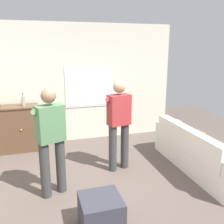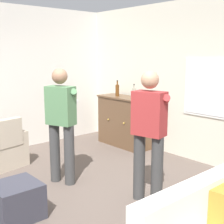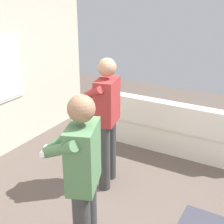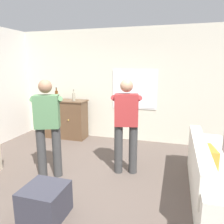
{
  "view_description": "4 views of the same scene",
  "coord_description": "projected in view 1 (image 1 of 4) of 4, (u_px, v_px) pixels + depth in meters",
  "views": [
    {
      "loc": [
        -0.69,
        -3.3,
        2.24
      ],
      "look_at": [
        0.51,
        0.7,
        1.16
      ],
      "focal_mm": 40.0,
      "sensor_mm": 36.0,
      "label": 1
    },
    {
      "loc": [
        3.22,
        -2.01,
        1.88
      ],
      "look_at": [
        0.24,
        0.6,
        1.14
      ],
      "focal_mm": 50.0,
      "sensor_mm": 36.0,
      "label": 2
    },
    {
      "loc": [
        -2.35,
        -0.99,
        2.43
      ],
      "look_at": [
        0.42,
        0.6,
        1.15
      ],
      "focal_mm": 50.0,
      "sensor_mm": 36.0,
      "label": 3
    },
    {
      "loc": [
        1.48,
        -2.76,
        1.9
      ],
      "look_at": [
        0.48,
        0.62,
        1.15
      ],
      "focal_mm": 35.0,
      "sensor_mm": 36.0,
      "label": 4
    }
  ],
  "objects": [
    {
      "name": "sideboard_cabinet",
      "position": [
        10.0,
        129.0,
        5.45
      ],
      "size": [
        1.21,
        0.49,
        1.02
      ],
      "color": "brown",
      "rests_on": "ground"
    },
    {
      "name": "couch",
      "position": [
        194.0,
        154.0,
        4.64
      ],
      "size": [
        0.57,
        2.29,
        0.83
      ],
      "color": "silver",
      "rests_on": "ground"
    },
    {
      "name": "ground",
      "position": [
        93.0,
        198.0,
        3.82
      ],
      "size": [
        10.4,
        10.4,
        0.0
      ],
      "primitive_type": "plane",
      "color": "brown"
    },
    {
      "name": "bottle_liquor_amber",
      "position": [
        23.0,
        101.0,
        5.34
      ],
      "size": [
        0.08,
        0.08,
        0.29
      ],
      "color": "gray",
      "rests_on": "sideboard_cabinet"
    },
    {
      "name": "person_standing_left",
      "position": [
        51.0,
        137.0,
        3.73
      ],
      "size": [
        0.52,
        0.52,
        1.68
      ],
      "color": "#383838",
      "rests_on": "ground"
    },
    {
      "name": "person_standing_right",
      "position": [
        119.0,
        121.0,
        4.54
      ],
      "size": [
        0.54,
        0.51,
        1.68
      ],
      "color": "#383838",
      "rests_on": "ground"
    },
    {
      "name": "wall_back_with_window",
      "position": [
        68.0,
        84.0,
        5.93
      ],
      "size": [
        5.2,
        0.15,
        2.8
      ],
      "color": "beige",
      "rests_on": "ground"
    },
    {
      "name": "ottoman",
      "position": [
        101.0,
        213.0,
        3.16
      ],
      "size": [
        0.52,
        0.52,
        0.42
      ],
      "primitive_type": "cube",
      "color": "#33333D",
      "rests_on": "ground"
    }
  ]
}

